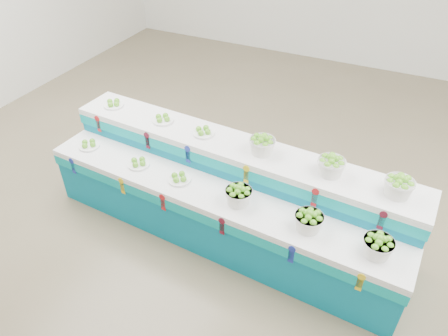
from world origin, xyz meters
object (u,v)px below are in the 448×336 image
Objects in this scene: display_stand at (224,194)px; basket_lower_left at (239,195)px; plate_upper_mid at (163,118)px; basket_upper_right at (399,186)px.

basket_lower_left is (0.29, -0.27, 0.31)m from display_stand.
plate_upper_mid is 0.90× the size of basket_upper_right.
basket_upper_right is (1.37, 0.41, 0.30)m from basket_lower_left.
basket_lower_left is at bearing -39.32° from display_stand.
display_stand reaches higher than basket_lower_left.
basket_upper_right reaches higher than display_stand.
display_stand is at bearing -175.25° from basket_upper_right.
display_stand is at bearing -18.67° from plate_upper_mid.
basket_lower_left is 1.36m from plate_upper_mid.
display_stand is 16.65× the size of plate_upper_mid.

